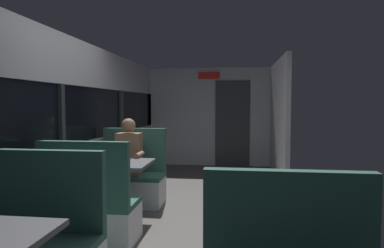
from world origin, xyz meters
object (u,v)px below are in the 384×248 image
at_px(bench_mid_window_facing_entry, 131,182).
at_px(seated_passenger, 130,168).
at_px(dining_table_mid_window, 114,170).
at_px(bench_mid_window_facing_end, 91,213).

bearing_deg(bench_mid_window_facing_entry, seated_passenger, -90.00).
bearing_deg(seated_passenger, bench_mid_window_facing_entry, 90.00).
relative_size(dining_table_mid_window, bench_mid_window_facing_entry, 0.82).
xyz_separation_m(bench_mid_window_facing_end, seated_passenger, (0.00, 1.33, 0.21)).
height_order(bench_mid_window_facing_end, bench_mid_window_facing_entry, same).
relative_size(dining_table_mid_window, bench_mid_window_facing_end, 0.82).
xyz_separation_m(dining_table_mid_window, bench_mid_window_facing_end, (0.00, -0.70, -0.31)).
bearing_deg(bench_mid_window_facing_end, dining_table_mid_window, 90.00).
distance_m(dining_table_mid_window, bench_mid_window_facing_end, 0.77).
bearing_deg(dining_table_mid_window, bench_mid_window_facing_end, -90.00).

